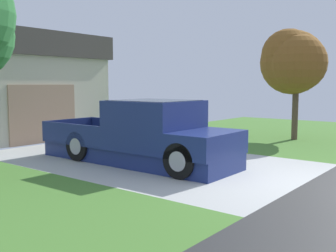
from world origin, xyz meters
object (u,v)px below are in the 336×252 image
at_px(handbag, 191,154).
at_px(neighbor_tree, 293,61).
at_px(person_with_hat, 186,125).
at_px(wheeled_trash_bin, 132,122).
at_px(pickup_truck, 149,136).

bearing_deg(handbag, neighbor_tree, -7.18).
relative_size(person_with_hat, wheeled_trash_bin, 1.51).
relative_size(handbag, wheeled_trash_bin, 0.41).
distance_m(person_with_hat, neighbor_tree, 5.87).
bearing_deg(pickup_truck, handbag, 161.20).
distance_m(handbag, neighbor_tree, 6.19).
bearing_deg(handbag, wheeled_trash_bin, 62.22).
bearing_deg(neighbor_tree, person_with_hat, 170.53).
height_order(pickup_truck, person_with_hat, pickup_truck).
bearing_deg(neighbor_tree, handbag, 172.82).
relative_size(pickup_truck, neighbor_tree, 1.37).
relative_size(person_with_hat, neighbor_tree, 0.39).
bearing_deg(wheeled_trash_bin, pickup_truck, -131.81).
xyz_separation_m(handbag, wheeled_trash_bin, (2.38, 4.52, 0.43)).
bearing_deg(pickup_truck, neighbor_tree, 170.21).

